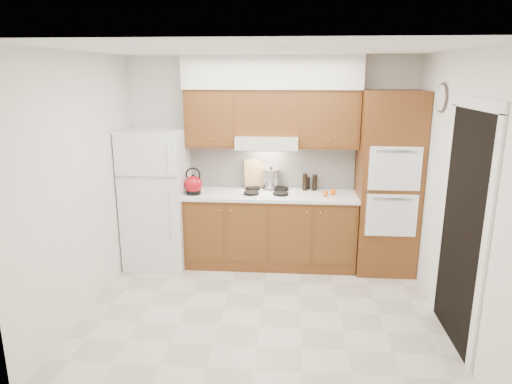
% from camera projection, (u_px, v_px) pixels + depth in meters
% --- Properties ---
extents(floor, '(3.60, 3.60, 0.00)m').
position_uv_depth(floor, '(262.00, 309.00, 4.76)').
color(floor, beige).
rests_on(floor, ground).
extents(ceiling, '(3.60, 3.60, 0.00)m').
position_uv_depth(ceiling, '(263.00, 49.00, 4.10)').
color(ceiling, white).
rests_on(ceiling, wall_back).
extents(wall_back, '(3.60, 0.02, 2.60)m').
position_uv_depth(wall_back, '(270.00, 160.00, 5.87)').
color(wall_back, white).
rests_on(wall_back, floor).
extents(wall_left, '(0.02, 3.00, 2.60)m').
position_uv_depth(wall_left, '(83.00, 186.00, 4.56)').
color(wall_left, white).
rests_on(wall_left, floor).
extents(wall_right, '(0.02, 3.00, 2.60)m').
position_uv_depth(wall_right, '(453.00, 193.00, 4.29)').
color(wall_right, white).
rests_on(wall_right, floor).
extents(fridge, '(0.75, 0.72, 1.72)m').
position_uv_depth(fridge, '(157.00, 198.00, 5.74)').
color(fridge, white).
rests_on(fridge, floor).
extents(base_cabinets, '(2.11, 0.60, 0.90)m').
position_uv_depth(base_cabinets, '(270.00, 230.00, 5.80)').
color(base_cabinets, brown).
rests_on(base_cabinets, floor).
extents(countertop, '(2.13, 0.62, 0.04)m').
position_uv_depth(countertop, '(270.00, 195.00, 5.67)').
color(countertop, white).
rests_on(countertop, base_cabinets).
extents(backsplash, '(2.11, 0.03, 0.56)m').
position_uv_depth(backsplash, '(272.00, 167.00, 5.88)').
color(backsplash, white).
rests_on(backsplash, countertop).
extents(oven_cabinet, '(0.70, 0.65, 2.20)m').
position_uv_depth(oven_cabinet, '(387.00, 183.00, 5.50)').
color(oven_cabinet, brown).
rests_on(oven_cabinet, floor).
extents(upper_cab_left, '(0.63, 0.33, 0.70)m').
position_uv_depth(upper_cab_left, '(212.00, 118.00, 5.63)').
color(upper_cab_left, brown).
rests_on(upper_cab_left, wall_back).
extents(upper_cab_right, '(0.73, 0.33, 0.70)m').
position_uv_depth(upper_cab_right, '(328.00, 119.00, 5.52)').
color(upper_cab_right, brown).
rests_on(upper_cab_right, wall_back).
extents(range_hood, '(0.75, 0.45, 0.15)m').
position_uv_depth(range_hood, '(267.00, 142.00, 5.59)').
color(range_hood, silver).
rests_on(range_hood, wall_back).
extents(upper_cab_over_hood, '(0.75, 0.33, 0.55)m').
position_uv_depth(upper_cab_over_hood, '(268.00, 112.00, 5.56)').
color(upper_cab_over_hood, brown).
rests_on(upper_cab_over_hood, range_hood).
extents(soffit, '(2.13, 0.36, 0.40)m').
position_uv_depth(soffit, '(272.00, 72.00, 5.42)').
color(soffit, silver).
rests_on(soffit, wall_back).
extents(cooktop, '(0.74, 0.50, 0.01)m').
position_uv_depth(cooktop, '(266.00, 192.00, 5.69)').
color(cooktop, white).
rests_on(cooktop, countertop).
extents(doorway, '(0.02, 0.90, 2.10)m').
position_uv_depth(doorway, '(462.00, 230.00, 4.02)').
color(doorway, black).
rests_on(doorway, floor).
extents(wall_clock, '(0.02, 0.30, 0.30)m').
position_uv_depth(wall_clock, '(442.00, 98.00, 4.61)').
color(wall_clock, '#3F3833').
rests_on(wall_clock, wall_right).
extents(kettle, '(0.28, 0.28, 0.22)m').
position_uv_depth(kettle, '(193.00, 185.00, 5.60)').
color(kettle, maroon).
rests_on(kettle, countertop).
extents(cutting_board, '(0.29, 0.16, 0.36)m').
position_uv_depth(cutting_board, '(255.00, 173.00, 5.86)').
color(cutting_board, tan).
rests_on(cutting_board, countertop).
extents(stock_pot, '(0.28, 0.28, 0.23)m').
position_uv_depth(stock_pot, '(271.00, 178.00, 5.82)').
color(stock_pot, '#B4B3B8').
rests_on(stock_pot, cooktop).
extents(condiment_a, '(0.07, 0.07, 0.22)m').
position_uv_depth(condiment_a, '(305.00, 182.00, 5.79)').
color(condiment_a, black).
rests_on(condiment_a, countertop).
extents(condiment_b, '(0.07, 0.07, 0.20)m').
position_uv_depth(condiment_b, '(315.00, 183.00, 5.80)').
color(condiment_b, black).
rests_on(condiment_b, countertop).
extents(condiment_c, '(0.05, 0.05, 0.16)m').
position_uv_depth(condiment_c, '(308.00, 183.00, 5.86)').
color(condiment_c, black).
rests_on(condiment_c, countertop).
extents(orange_near, '(0.09, 0.09, 0.08)m').
position_uv_depth(orange_near, '(333.00, 192.00, 5.59)').
color(orange_near, '#F5540C').
rests_on(orange_near, countertop).
extents(orange_far, '(0.10, 0.10, 0.07)m').
position_uv_depth(orange_far, '(325.00, 193.00, 5.52)').
color(orange_far, '#E55F0C').
rests_on(orange_far, countertop).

